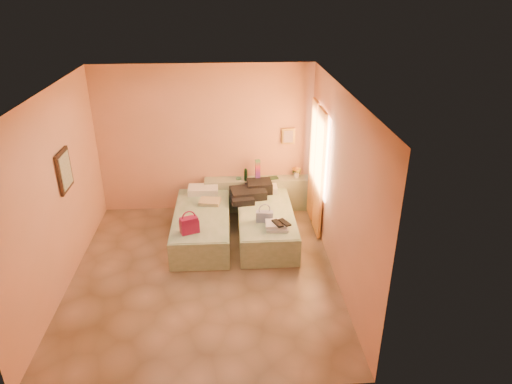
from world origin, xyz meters
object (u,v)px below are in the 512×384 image
(bed_right, at_px, (266,223))
(blue_handbag, at_px, (265,216))
(magenta_handbag, at_px, (189,225))
(flower_vase, at_px, (297,171))
(bed_left, at_px, (202,225))
(water_bottle, at_px, (246,175))
(green_book, at_px, (273,178))
(headboard_ledge, at_px, (258,194))
(towel_stack, at_px, (277,226))

(bed_right, height_order, blue_handbag, blue_handbag)
(magenta_handbag, bearing_deg, flower_vase, 20.60)
(bed_right, relative_size, blue_handbag, 7.15)
(bed_left, height_order, water_bottle, water_bottle)
(bed_left, height_order, green_book, green_book)
(bed_right, distance_m, water_bottle, 1.15)
(water_bottle, bearing_deg, flower_vase, 5.76)
(green_book, bearing_deg, headboard_ledge, 162.63)
(headboard_ledge, xyz_separation_m, towel_stack, (0.19, -1.67, 0.23))
(water_bottle, distance_m, flower_vase, 0.99)
(headboard_ledge, height_order, blue_handbag, blue_handbag)
(blue_handbag, relative_size, towel_stack, 0.80)
(water_bottle, relative_size, green_book, 1.34)
(flower_vase, bearing_deg, bed_left, -148.72)
(bed_left, xyz_separation_m, water_bottle, (0.81, 0.99, 0.51))
(magenta_handbag, bearing_deg, water_bottle, 38.41)
(headboard_ledge, bearing_deg, blue_handbag, -89.61)
(headboard_ledge, relative_size, bed_right, 1.02)
(bed_left, xyz_separation_m, blue_handbag, (1.05, -0.37, 0.34))
(water_bottle, height_order, magenta_handbag, water_bottle)
(towel_stack, bearing_deg, flower_vase, 72.03)
(blue_handbag, height_order, towel_stack, blue_handbag)
(green_book, bearing_deg, bed_right, -117.27)
(bed_left, bearing_deg, towel_stack, -26.45)
(flower_vase, height_order, towel_stack, flower_vase)
(bed_left, distance_m, blue_handbag, 1.17)
(headboard_ledge, bearing_deg, green_book, -2.71)
(towel_stack, bearing_deg, magenta_handbag, -178.99)
(green_book, height_order, blue_handbag, blue_handbag)
(bed_left, height_order, flower_vase, flower_vase)
(water_bottle, bearing_deg, headboard_ledge, 14.69)
(bed_left, relative_size, blue_handbag, 7.15)
(bed_left, bearing_deg, green_book, 38.09)
(bed_left, bearing_deg, headboard_ledge, 45.54)
(green_book, relative_size, flower_vase, 0.71)
(magenta_handbag, bearing_deg, blue_handbag, -8.23)
(bed_left, relative_size, flower_vase, 8.36)
(water_bottle, height_order, green_book, water_bottle)
(bed_left, bearing_deg, blue_handbag, -19.11)
(headboard_ledge, distance_m, towel_stack, 1.70)
(green_book, bearing_deg, magenta_handbag, -146.22)
(flower_vase, bearing_deg, water_bottle, -174.24)
(bed_right, relative_size, flower_vase, 8.36)
(headboard_ledge, height_order, green_book, green_book)
(bed_right, height_order, green_book, green_book)
(bed_right, distance_m, flower_vase, 1.39)
(headboard_ledge, bearing_deg, towel_stack, -83.44)
(flower_vase, distance_m, blue_handbag, 1.64)
(magenta_handbag, height_order, towel_stack, magenta_handbag)
(headboard_ledge, xyz_separation_m, magenta_handbag, (-1.20, -1.70, 0.31))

